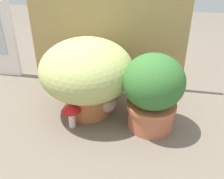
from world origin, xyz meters
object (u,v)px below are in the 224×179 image
(grass_planter, at_px, (87,73))
(mushroom_ornament_red, at_px, (71,109))
(leafy_planter, at_px, (153,91))
(cat, at_px, (102,94))

(grass_planter, bearing_deg, mushroom_ornament_red, -106.26)
(grass_planter, height_order, leafy_planter, grass_planter)
(grass_planter, distance_m, cat, 0.16)
(grass_planter, relative_size, leafy_planter, 1.24)
(mushroom_ornament_red, bearing_deg, grass_planter, 73.74)
(grass_planter, relative_size, cat, 1.53)
(grass_planter, bearing_deg, cat, 6.35)
(grass_planter, height_order, mushroom_ornament_red, grass_planter)
(leafy_planter, relative_size, cat, 1.23)
(grass_planter, distance_m, leafy_planter, 0.40)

